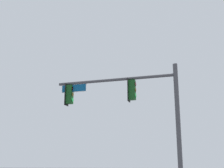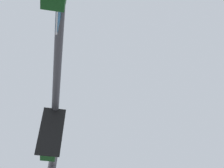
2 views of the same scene
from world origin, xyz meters
The scene contains 1 object.
signal_pole_near centered at (-2.71, -6.83, 4.88)m, with size 6.92×1.33×6.96m.
Camera 1 is at (-8.95, 8.69, 1.65)m, focal length 50.00 mm.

